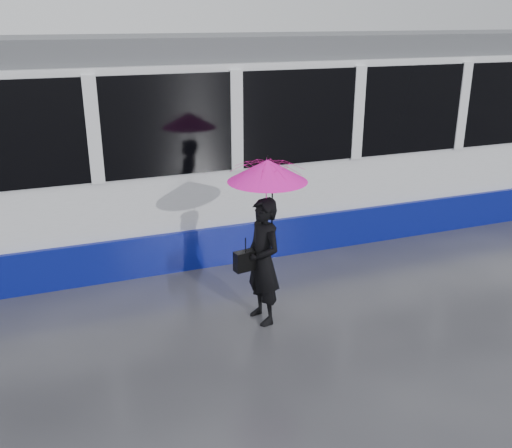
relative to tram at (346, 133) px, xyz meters
name	(u,v)px	position (x,y,z in m)	size (l,w,h in m)	color
ground	(279,295)	(-2.34, -2.50, -1.64)	(90.00, 90.00, 0.00)	#2F2F35
rails	(224,233)	(-2.34, 0.00, -1.63)	(34.00, 1.51, 0.02)	#3F3D38
tram	(346,133)	(0.00, 0.00, 0.00)	(26.00, 2.56, 3.35)	white
woman	(263,261)	(-2.80, -3.05, -0.83)	(0.59, 0.39, 1.61)	black
umbrella	(267,186)	(-2.75, -3.05, 0.13)	(1.09, 1.09, 1.09)	#F7147F
handbag	(246,261)	(-3.02, -3.03, -0.79)	(0.30, 0.17, 0.43)	black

